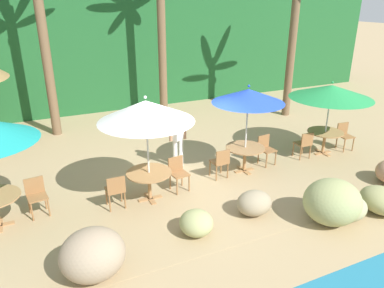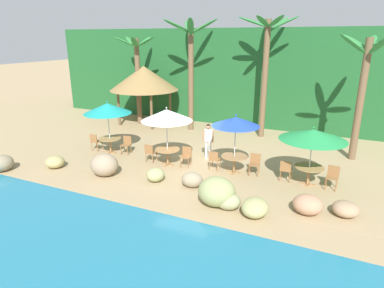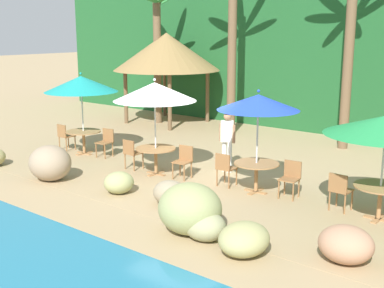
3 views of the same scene
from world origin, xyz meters
TOP-DOWN VIEW (x-y plane):
  - ground_plane at (0.00, 0.00)m, footprint 120.00×120.00m
  - terrace_deck at (0.00, 0.00)m, footprint 18.00×5.20m
  - foliage_backdrop at (0.00, 9.00)m, footprint 28.00×2.40m
  - rock_seawall at (-0.95, -2.73)m, footprint 14.86×3.01m
  - chair_teal_seaward at (-3.55, 0.37)m, footprint 0.47×0.48m
  - umbrella_white at (-1.01, -0.11)m, footprint 2.22×2.22m
  - dining_table_white at (-1.01, -0.11)m, footprint 1.10×1.10m
  - chair_white_seaward at (-0.18, 0.09)m, footprint 0.47×0.48m
  - chair_white_inland at (-1.86, -0.19)m, footprint 0.42×0.43m
  - umbrella_blue at (1.96, 0.26)m, footprint 1.96×1.96m
  - dining_table_blue at (1.96, 0.26)m, footprint 1.10×1.10m
  - chair_blue_seaward at (2.79, 0.45)m, footprint 0.46×0.47m
  - chair_blue_inland at (1.11, 0.15)m, footprint 0.43×0.44m
  - umbrella_green at (4.94, 0.30)m, footprint 2.48×2.48m
  - dining_table_green at (4.94, 0.30)m, footprint 1.10×1.10m
  - chair_green_seaward at (5.79, 0.32)m, footprint 0.45×0.46m
  - chair_green_inland at (4.08, 0.24)m, footprint 0.44×0.44m
  - palm_tree_second at (-2.60, 5.76)m, footprint 3.42×3.19m
  - palm_tree_third at (1.71, 6.11)m, footprint 3.14×3.17m
  - palm_tree_fourth at (6.49, 4.16)m, footprint 2.86×2.96m
  - waiter_in_white at (0.35, 1.32)m, footprint 0.52×0.34m

SIDE VIEW (x-z plane):
  - ground_plane at x=0.00m, z-range 0.00..0.00m
  - terrace_deck at x=0.00m, z-range 0.00..0.01m
  - rock_seawall at x=-0.95m, z-range -0.13..0.88m
  - chair_teal_seaward at x=-3.55m, z-range 0.08..0.95m
  - chair_white_seaward at x=-0.18m, z-range 0.08..0.95m
  - chair_white_inland at x=-1.86m, z-range 0.08..0.95m
  - chair_blue_seaward at x=2.79m, z-range 0.08..0.95m
  - chair_blue_inland at x=1.11m, z-range 0.08..0.95m
  - chair_green_seaward at x=5.79m, z-range 0.08..0.95m
  - chair_green_inland at x=4.08m, z-range 0.08..0.95m
  - dining_table_white at x=-1.01m, z-range 0.24..0.98m
  - dining_table_blue at x=1.96m, z-range 0.24..0.98m
  - dining_table_green at x=4.94m, z-range 0.24..0.98m
  - waiter_in_white at x=0.35m, z-range 0.14..1.84m
  - umbrella_green at x=4.94m, z-range 0.85..3.18m
  - umbrella_blue at x=1.96m, z-range 0.95..3.47m
  - umbrella_white at x=-1.01m, z-range 0.96..3.59m
  - foliage_backdrop at x=0.00m, z-range 0.00..6.00m
  - palm_tree_fourth at x=6.49m, z-range 0.86..6.51m
  - palm_tree_second at x=-2.60m, z-range 1.10..7.58m
  - palm_tree_third at x=1.71m, z-range 1.19..7.75m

